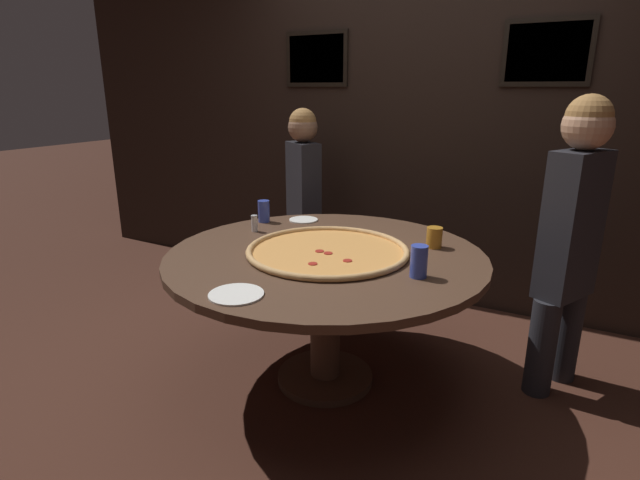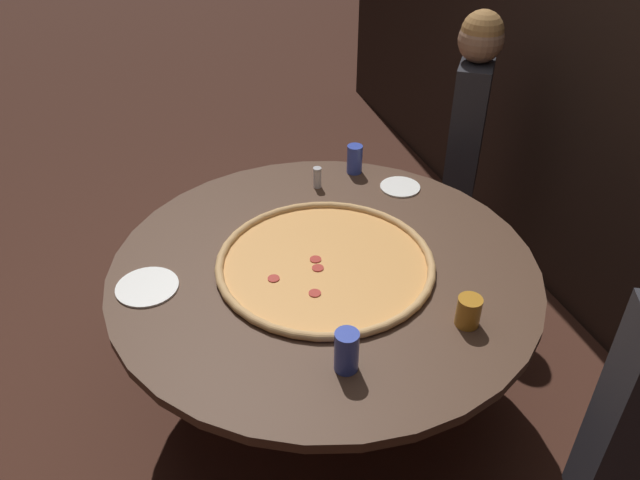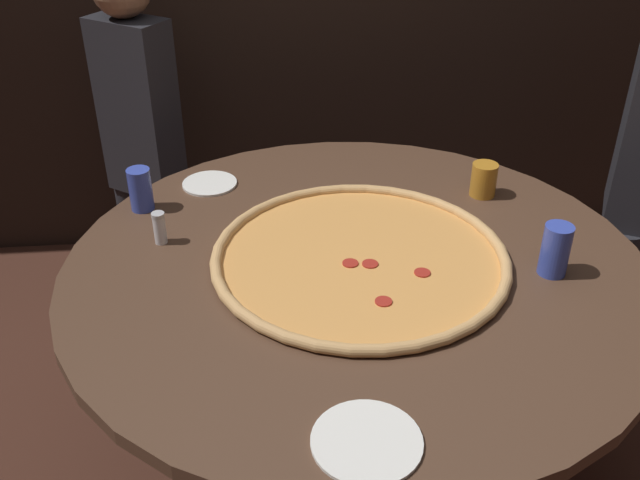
% 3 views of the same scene
% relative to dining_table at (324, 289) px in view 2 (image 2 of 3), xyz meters
% --- Properties ---
extents(ground_plane, '(24.00, 24.00, 0.00)m').
position_rel_dining_table_xyz_m(ground_plane, '(0.00, 0.00, -0.61)').
color(ground_plane, '#422319').
extents(dining_table, '(1.62, 1.62, 0.74)m').
position_rel_dining_table_xyz_m(dining_table, '(0.00, 0.00, 0.00)').
color(dining_table, '#4C3323').
rests_on(dining_table, ground_plane).
extents(giant_pizza, '(0.83, 0.83, 0.03)m').
position_rel_dining_table_xyz_m(giant_pizza, '(0.01, -0.01, 0.14)').
color(giant_pizza, '#E0994C').
rests_on(giant_pizza, dining_table).
extents(drink_cup_by_shaker, '(0.08, 0.08, 0.11)m').
position_rel_dining_table_xyz_m(drink_cup_by_shaker, '(0.46, 0.35, 0.18)').
color(drink_cup_by_shaker, '#BC7A23').
rests_on(drink_cup_by_shaker, dining_table).
extents(drink_cup_near_left, '(0.07, 0.07, 0.14)m').
position_rel_dining_table_xyz_m(drink_cup_near_left, '(-0.62, 0.36, 0.19)').
color(drink_cup_near_left, '#384CB7').
rests_on(drink_cup_near_left, dining_table).
extents(drink_cup_centre_back, '(0.08, 0.08, 0.15)m').
position_rel_dining_table_xyz_m(drink_cup_centre_back, '(0.52, -0.10, 0.20)').
color(drink_cup_centre_back, '#384CB7').
rests_on(drink_cup_centre_back, dining_table).
extents(white_plate_far_back, '(0.23, 0.23, 0.01)m').
position_rel_dining_table_xyz_m(white_plate_far_back, '(-0.07, -0.65, 0.13)').
color(white_plate_far_back, white).
rests_on(white_plate_far_back, dining_table).
extents(white_plate_beside_cup, '(0.18, 0.18, 0.01)m').
position_rel_dining_table_xyz_m(white_plate_beside_cup, '(-0.42, 0.50, 0.13)').
color(white_plate_beside_cup, white).
rests_on(white_plate_beside_cup, dining_table).
extents(condiment_shaker, '(0.04, 0.04, 0.10)m').
position_rel_dining_table_xyz_m(condiment_shaker, '(-0.55, 0.15, 0.17)').
color(condiment_shaker, silver).
rests_on(condiment_shaker, dining_table).
extents(diner_far_right, '(0.36, 0.31, 1.41)m').
position_rel_dining_table_xyz_m(diner_far_right, '(-0.70, 0.99, 0.18)').
color(diner_far_right, '#232328').
rests_on(diner_far_right, ground_plane).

